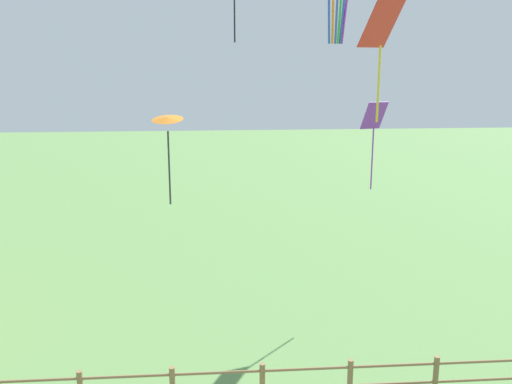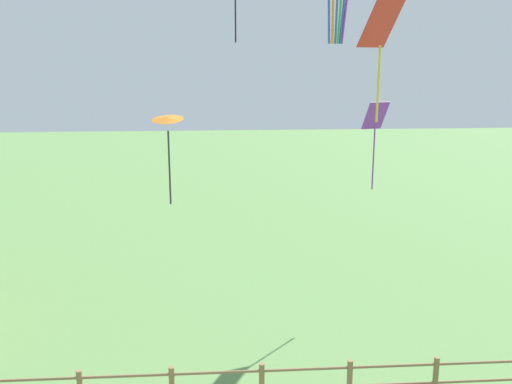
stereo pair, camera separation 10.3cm
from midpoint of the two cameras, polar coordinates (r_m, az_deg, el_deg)
name	(u,v)px [view 2 (the right image)]	position (r m, az deg, el deg)	size (l,w,h in m)	color
wooden_fence	(262,384)	(14.65, 0.79, -18.67)	(21.86, 0.14, 1.27)	olive
kite_orange_delta	(168,123)	(15.21, -8.62, 6.79)	(0.98, 0.97, 2.43)	orange
kite_red_diamond	(381,33)	(13.13, 12.59, 15.21)	(1.04, 0.97, 2.67)	red
kite_purple_streamer	(375,126)	(20.33, 11.96, 6.45)	(0.91, 0.74, 3.11)	purple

